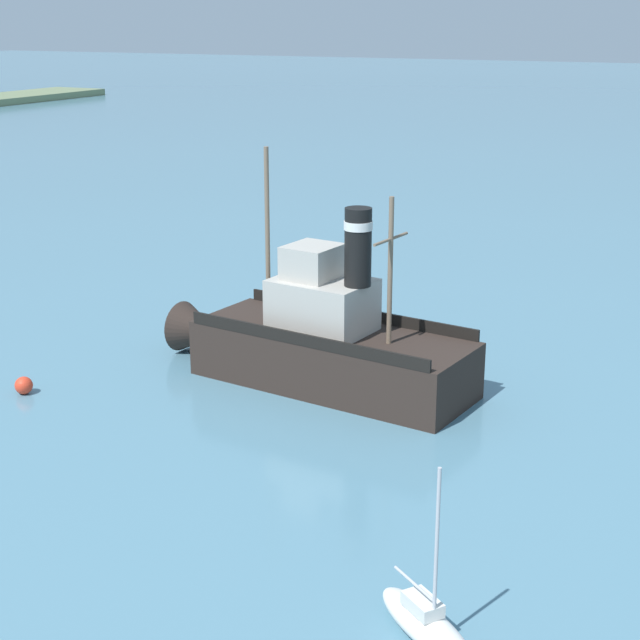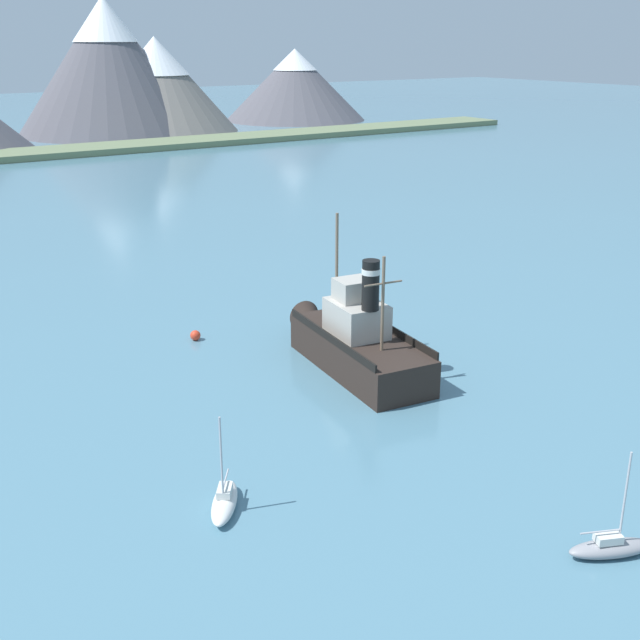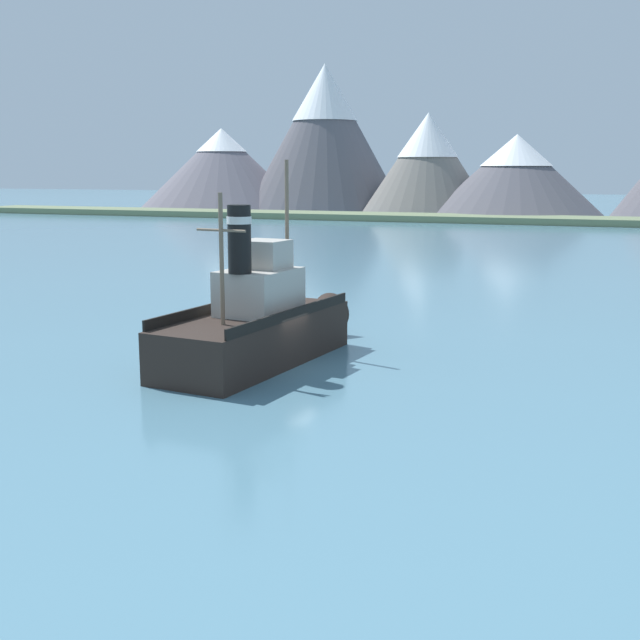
{
  "view_description": "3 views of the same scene",
  "coord_description": "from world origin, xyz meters",
  "px_view_note": "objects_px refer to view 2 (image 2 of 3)",
  "views": [
    {
      "loc": [
        -37.07,
        -16.73,
        15.15
      ],
      "look_at": [
        0.96,
        2.07,
        1.87
      ],
      "focal_mm": 55.0,
      "sensor_mm": 36.0,
      "label": 1
    },
    {
      "loc": [
        -30.87,
        -38.96,
        20.7
      ],
      "look_at": [
        -2.76,
        3.39,
        2.76
      ],
      "focal_mm": 45.0,
      "sensor_mm": 36.0,
      "label": 2
    },
    {
      "loc": [
        14.65,
        -34.83,
        9.38
      ],
      "look_at": [
        0.49,
        3.13,
        1.79
      ],
      "focal_mm": 45.0,
      "sensor_mm": 36.0,
      "label": 3
    }
  ],
  "objects_px": {
    "sailboat_white": "(224,501)",
    "mooring_buoy": "(195,335)",
    "sailboat_grey": "(611,547)",
    "old_tugboat": "(355,342)"
  },
  "relations": [
    {
      "from": "sailboat_white",
      "to": "mooring_buoy",
      "type": "xyz_separation_m",
      "value": [
        8.37,
        20.91,
        -0.05
      ]
    },
    {
      "from": "sailboat_white",
      "to": "sailboat_grey",
      "type": "bearing_deg",
      "value": -45.5
    },
    {
      "from": "sailboat_white",
      "to": "sailboat_grey",
      "type": "distance_m",
      "value": 17.09
    },
    {
      "from": "old_tugboat",
      "to": "sailboat_grey",
      "type": "distance_m",
      "value": 22.85
    },
    {
      "from": "sailboat_grey",
      "to": "mooring_buoy",
      "type": "xyz_separation_m",
      "value": [
        -3.61,
        33.1,
        -0.05
      ]
    },
    {
      "from": "sailboat_white",
      "to": "mooring_buoy",
      "type": "distance_m",
      "value": 22.52
    },
    {
      "from": "old_tugboat",
      "to": "mooring_buoy",
      "type": "bearing_deg",
      "value": 122.36
    },
    {
      "from": "old_tugboat",
      "to": "sailboat_white",
      "type": "bearing_deg",
      "value": -145.27
    },
    {
      "from": "sailboat_grey",
      "to": "sailboat_white",
      "type": "bearing_deg",
      "value": 134.5
    },
    {
      "from": "sailboat_white",
      "to": "mooring_buoy",
      "type": "relative_size",
      "value": 6.55
    }
  ]
}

